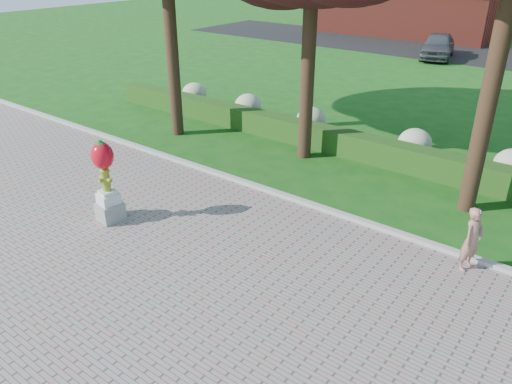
# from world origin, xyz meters

# --- Properties ---
(ground) EXTENTS (100.00, 100.00, 0.00)m
(ground) POSITION_xyz_m (0.00, 0.00, 0.00)
(ground) COLOR #134E14
(ground) RESTS_ON ground
(walkway) EXTENTS (40.00, 14.00, 0.04)m
(walkway) POSITION_xyz_m (0.00, -4.00, 0.02)
(walkway) COLOR gray
(walkway) RESTS_ON ground
(curb) EXTENTS (40.00, 0.18, 0.15)m
(curb) POSITION_xyz_m (0.00, 3.00, 0.07)
(curb) COLOR #ADADA5
(curb) RESTS_ON ground
(lawn_hedge) EXTENTS (24.00, 0.70, 0.80)m
(lawn_hedge) POSITION_xyz_m (0.00, 7.00, 0.40)
(lawn_hedge) COLOR #1B3F12
(lawn_hedge) RESTS_ON ground
(hydrangea_row) EXTENTS (20.10, 1.10, 0.99)m
(hydrangea_row) POSITION_xyz_m (0.57, 8.00, 0.55)
(hydrangea_row) COLOR #A9B187
(hydrangea_row) RESTS_ON ground
(hydrant_sculpture) EXTENTS (0.67, 0.67, 2.17)m
(hydrant_sculpture) POSITION_xyz_m (-3.53, -0.76, 1.19)
(hydrant_sculpture) COLOR gray
(hydrant_sculpture) RESTS_ON walkway
(woman) EXTENTS (0.49, 0.62, 1.47)m
(woman) POSITION_xyz_m (4.39, 2.60, 0.77)
(woman) COLOR #AC7062
(woman) RESTS_ON walkway
(parked_car) EXTENTS (2.85, 4.82, 1.54)m
(parked_car) POSITION_xyz_m (-4.30, 25.00, 0.79)
(parked_car) COLOR #46494E
(parked_car) RESTS_ON street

